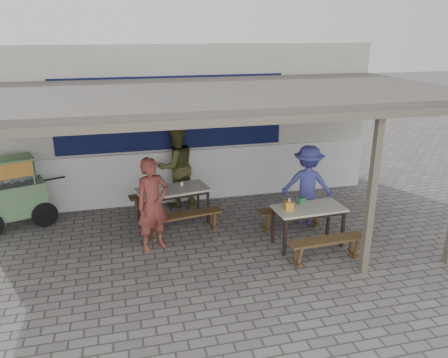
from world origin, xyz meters
TOP-DOWN VIEW (x-y plane):
  - ground at (0.00, 0.00)m, footprint 60.00×60.00m
  - back_wall at (-0.00, 3.58)m, footprint 9.00×1.28m
  - warung_roof at (0.02, 0.90)m, footprint 9.00×4.21m
  - table_left at (-0.40, 1.77)m, footprint 1.51×0.93m
  - bench_left_street at (-0.30, 1.13)m, footprint 1.53×0.53m
  - bench_left_wall at (-0.51, 2.41)m, footprint 1.53×0.53m
  - table_right at (1.85, 0.21)m, footprint 1.29×0.69m
  - bench_right_street at (1.88, -0.48)m, footprint 1.37×0.34m
  - bench_right_wall at (1.82, 0.90)m, footprint 1.37×0.34m
  - vendor_cart at (-3.53, 2.38)m, footprint 1.67×1.09m
  - patron_street_side at (-0.89, 0.78)m, footprint 0.73×0.62m
  - patron_wall_side at (-0.18, 2.75)m, footprint 1.05×0.93m
  - patron_right_table at (2.26, 1.17)m, footprint 1.21×1.01m
  - tissue_box at (1.46, 0.20)m, footprint 0.17×0.17m
  - donation_box at (1.79, 0.42)m, footprint 0.19×0.16m
  - condiment_jar at (-0.19, 1.92)m, footprint 0.07×0.07m
  - condiment_bowl at (-0.62, 1.83)m, footprint 0.21×0.21m

SIDE VIEW (x-z plane):
  - ground at x=0.00m, z-range 0.00..0.00m
  - bench_right_street at x=1.88m, z-range 0.11..0.56m
  - bench_right_wall at x=1.82m, z-range 0.11..0.56m
  - bench_left_street at x=-0.30m, z-range 0.11..0.56m
  - bench_left_wall at x=-0.51m, z-range 0.11..0.56m
  - table_right at x=1.85m, z-range 0.29..1.04m
  - table_left at x=-0.40m, z-range 0.30..1.05m
  - condiment_bowl at x=-0.62m, z-range 0.75..0.79m
  - vendor_cart at x=-3.53m, z-range 0.06..1.49m
  - condiment_jar at x=-0.19m, z-range 0.75..0.83m
  - donation_box at x=1.79m, z-range 0.75..0.86m
  - patron_right_table at x=2.26m, z-range 0.00..1.62m
  - tissue_box at x=1.46m, z-range 0.75..0.90m
  - patron_street_side at x=-0.89m, z-range 0.00..1.71m
  - patron_wall_side at x=-0.18m, z-range 0.00..1.82m
  - back_wall at x=0.00m, z-range -0.03..3.47m
  - warung_roof at x=0.02m, z-range 1.31..4.12m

